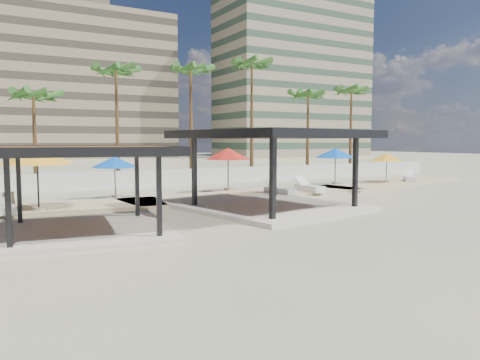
% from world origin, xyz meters
% --- Properties ---
extents(ground, '(200.00, 200.00, 0.00)m').
position_xyz_m(ground, '(0.00, 0.00, 0.00)').
color(ground, '#CDBA88').
rests_on(ground, ground).
extents(promenade, '(44.45, 7.97, 0.24)m').
position_xyz_m(promenade, '(2.00, 7.67, 0.06)').
color(promenade, '#C6B284').
rests_on(promenade, ground).
extents(boundary_wall, '(56.00, 0.30, 1.20)m').
position_xyz_m(boundary_wall, '(0.00, 16.00, 0.60)').
color(boundary_wall, silver).
rests_on(boundary_wall, ground).
extents(building_mid, '(38.00, 16.00, 30.40)m').
position_xyz_m(building_mid, '(4.00, 78.00, 14.27)').
color(building_mid, '#847259').
rests_on(building_mid, ground).
extents(building_east, '(32.00, 15.00, 36.40)m').
position_xyz_m(building_east, '(48.00, 66.00, 17.27)').
color(building_east, gray).
rests_on(building_east, ground).
extents(pavilion_central, '(8.92, 8.92, 3.88)m').
position_xyz_m(pavilion_central, '(-0.10, 1.44, 2.32)').
color(pavilion_central, beige).
rests_on(pavilion_central, ground).
extents(pavilion_west, '(7.14, 7.14, 3.20)m').
position_xyz_m(pavilion_west, '(-9.34, 0.01, 1.91)').
color(pavilion_west, beige).
rests_on(pavilion_west, ground).
extents(umbrella_b, '(3.48, 3.48, 2.92)m').
position_xyz_m(umbrella_b, '(-10.23, 5.80, 2.69)').
color(umbrella_b, beige).
rests_on(umbrella_b, promenade).
extents(umbrella_c, '(3.40, 3.40, 2.74)m').
position_xyz_m(umbrella_c, '(1.55, 9.20, 2.54)').
color(umbrella_c, beige).
rests_on(umbrella_c, promenade).
extents(umbrella_d, '(3.39, 3.39, 2.66)m').
position_xyz_m(umbrella_d, '(10.59, 9.20, 2.47)').
color(umbrella_d, beige).
rests_on(umbrella_d, promenade).
extents(umbrella_e, '(3.01, 3.01, 2.26)m').
position_xyz_m(umbrella_e, '(14.86, 8.18, 2.12)').
color(umbrella_e, beige).
rests_on(umbrella_e, promenade).
extents(umbrella_f, '(3.37, 3.37, 2.32)m').
position_xyz_m(umbrella_f, '(-5.79, 9.20, 2.17)').
color(umbrella_f, beige).
rests_on(umbrella_f, promenade).
extents(lounger_a, '(0.79, 2.20, 0.82)m').
position_xyz_m(lounger_a, '(-11.55, 5.85, 0.38)').
color(lounger_a, silver).
rests_on(lounger_a, promenade).
extents(lounger_b, '(1.10, 2.34, 0.85)m').
position_xyz_m(lounger_b, '(3.27, 5.85, 0.38)').
color(lounger_b, silver).
rests_on(lounger_b, promenade).
extents(lounger_c, '(0.82, 2.39, 0.90)m').
position_xyz_m(lounger_c, '(5.70, 6.04, 0.40)').
color(lounger_c, silver).
rests_on(lounger_c, promenade).
extents(lounger_d, '(2.15, 2.20, 0.88)m').
position_xyz_m(lounger_d, '(17.41, 8.13, 0.39)').
color(lounger_d, silver).
rests_on(lounger_d, promenade).
extents(palm_c, '(3.00, 3.00, 7.34)m').
position_xyz_m(palm_c, '(-9.00, 18.10, 6.29)').
color(palm_c, brown).
rests_on(palm_c, ground).
extents(palm_d, '(3.00, 3.00, 9.57)m').
position_xyz_m(palm_d, '(-3.00, 18.90, 8.39)').
color(palm_d, brown).
rests_on(palm_d, ground).
extents(palm_e, '(3.00, 3.00, 10.03)m').
position_xyz_m(palm_e, '(3.00, 18.40, 8.82)').
color(palm_e, brown).
rests_on(palm_e, ground).
extents(palm_f, '(3.00, 3.00, 10.97)m').
position_xyz_m(palm_f, '(9.00, 18.60, 9.69)').
color(palm_f, brown).
rests_on(palm_f, ground).
extents(palm_g, '(3.00, 3.00, 8.55)m').
position_xyz_m(palm_g, '(15.00, 18.20, 7.43)').
color(palm_g, brown).
rests_on(palm_g, ground).
extents(palm_h, '(3.00, 3.00, 9.26)m').
position_xyz_m(palm_h, '(21.00, 18.80, 8.10)').
color(palm_h, brown).
rests_on(palm_h, ground).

